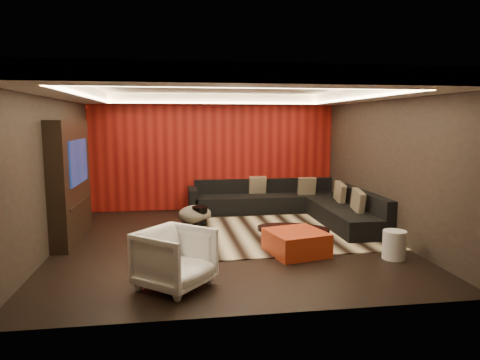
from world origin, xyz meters
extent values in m
cube|color=black|center=(0.00, 0.00, -0.01)|extent=(6.00, 6.00, 0.02)
cube|color=silver|center=(0.00, 0.00, 2.81)|extent=(6.00, 6.00, 0.02)
cube|color=black|center=(0.00, 3.01, 1.40)|extent=(6.00, 0.02, 2.80)
cube|color=black|center=(-3.01, 0.00, 1.40)|extent=(0.02, 6.00, 2.80)
cube|color=black|center=(3.01, 0.00, 1.40)|extent=(0.02, 6.00, 2.80)
cube|color=#6B0C0A|center=(0.00, 2.97, 1.40)|extent=(5.98, 0.05, 2.78)
cube|color=silver|center=(0.00, 2.70, 2.69)|extent=(6.00, 0.60, 0.22)
cube|color=silver|center=(0.00, -2.70, 2.69)|extent=(6.00, 0.60, 0.22)
cube|color=silver|center=(-2.70, 0.00, 2.69)|extent=(0.60, 4.80, 0.22)
cube|color=silver|center=(2.70, 0.00, 2.69)|extent=(0.60, 4.80, 0.22)
cube|color=#FFD899|center=(0.00, 2.36, 2.60)|extent=(4.80, 0.08, 0.04)
cube|color=#FFD899|center=(0.00, -2.36, 2.60)|extent=(4.80, 0.08, 0.04)
cube|color=#FFD899|center=(-2.36, 0.00, 2.60)|extent=(0.08, 4.80, 0.04)
cube|color=#FFD899|center=(2.36, 0.00, 2.60)|extent=(0.08, 4.80, 0.04)
cube|color=black|center=(-2.85, 0.60, 1.10)|extent=(0.30, 2.00, 2.20)
cube|color=black|center=(-2.69, 0.60, 1.45)|extent=(0.04, 1.30, 0.80)
cube|color=black|center=(-2.69, 0.60, 0.70)|extent=(0.04, 1.60, 0.04)
cube|color=#C4B58F|center=(1.20, 0.44, 0.01)|extent=(4.07, 3.10, 0.02)
cylinder|color=black|center=(1.18, -0.09, 0.13)|extent=(1.72, 1.72, 0.22)
cylinder|color=black|center=(-0.45, 1.30, 0.21)|extent=(0.43, 0.43, 0.38)
ellipsoid|color=#B8A58F|center=(-0.55, 1.44, 0.21)|extent=(0.79, 0.79, 0.38)
cylinder|color=silver|center=(2.50, -1.35, 0.23)|extent=(0.47, 0.47, 0.46)
cube|color=#A62C15|center=(1.02, -0.88, 0.19)|extent=(1.05, 1.05, 0.39)
imported|color=white|center=(-0.95, -2.04, 0.39)|extent=(1.20, 1.20, 0.79)
cube|color=black|center=(1.25, 2.55, 0.20)|extent=(3.50, 0.90, 0.40)
cube|color=black|center=(1.25, 2.90, 0.57)|extent=(3.50, 0.20, 0.35)
cube|color=black|center=(2.55, 0.80, 0.20)|extent=(0.90, 2.60, 0.40)
cube|color=black|center=(2.90, 0.80, 0.57)|extent=(0.20, 2.60, 0.35)
cube|color=black|center=(-0.55, 2.55, 0.30)|extent=(0.20, 0.90, 0.60)
cube|color=beige|center=(2.65, 1.38, 0.62)|extent=(0.12, 0.50, 0.50)
cube|color=beige|center=(2.62, 0.34, 0.62)|extent=(0.12, 0.50, 0.50)
cube|color=beige|center=(2.20, 2.37, 0.62)|extent=(0.42, 0.20, 0.44)
cube|color=beige|center=(1.06, 2.75, 0.62)|extent=(0.42, 0.20, 0.44)
camera|label=1|loc=(-0.90, -7.53, 2.19)|focal=32.00mm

